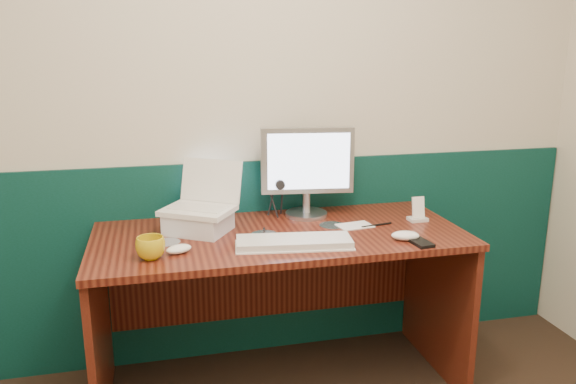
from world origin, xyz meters
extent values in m
cube|color=beige|center=(0.00, 1.75, 1.25)|extent=(3.50, 0.04, 2.50)
cube|color=#072F24|center=(0.00, 1.74, 0.50)|extent=(3.48, 0.02, 1.00)
cube|color=#39100A|center=(0.11, 1.38, 0.38)|extent=(1.60, 0.70, 0.75)
cube|color=silver|center=(-0.24, 1.47, 0.79)|extent=(0.32, 0.31, 0.09)
cube|color=silver|center=(0.12, 1.20, 0.76)|extent=(0.48, 0.22, 0.03)
ellipsoid|color=white|center=(0.59, 1.17, 0.77)|extent=(0.13, 0.10, 0.04)
ellipsoid|color=white|center=(-0.33, 1.23, 0.77)|extent=(0.12, 0.09, 0.03)
imported|color=gold|center=(-0.44, 1.19, 0.79)|extent=(0.14, 0.14, 0.09)
cylinder|color=#ACB2BC|center=(0.02, 1.31, 0.76)|extent=(0.11, 0.11, 0.02)
cylinder|color=#B4BAC5|center=(-0.38, 1.37, 0.75)|extent=(0.12, 0.12, 0.00)
cylinder|color=#B5BDC6|center=(0.36, 1.43, 0.75)|extent=(0.12, 0.12, 0.00)
cylinder|color=black|center=(0.55, 1.37, 0.75)|extent=(0.15, 0.04, 0.01)
cube|color=silver|center=(0.45, 1.39, 0.75)|extent=(0.17, 0.12, 0.00)
cube|color=silver|center=(0.77, 1.40, 0.76)|extent=(0.09, 0.07, 0.02)
cube|color=white|center=(0.77, 1.40, 0.82)|extent=(0.06, 0.03, 0.10)
cube|color=black|center=(0.63, 1.10, 0.76)|extent=(0.08, 0.12, 0.01)
camera|label=1|loc=(-0.40, -0.88, 1.52)|focal=35.00mm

